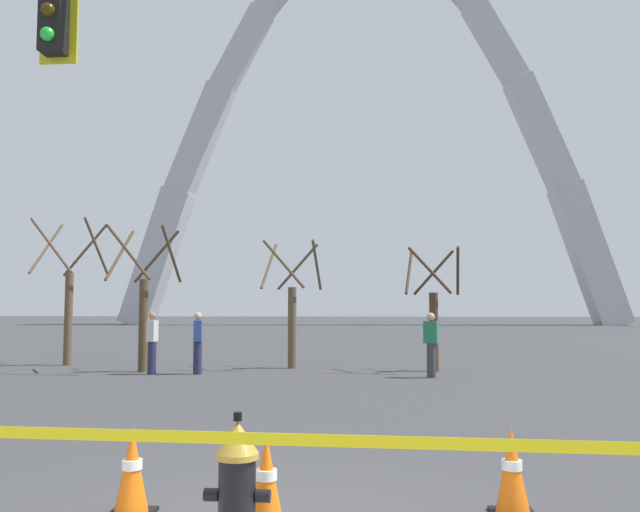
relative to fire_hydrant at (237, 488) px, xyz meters
name	(u,v)px	position (x,y,z in m)	size (l,w,h in m)	color
fire_hydrant	(237,488)	(0.00, 0.00, 0.00)	(0.46, 0.48, 0.99)	black
caution_tape_barrier	(287,472)	(0.39, -0.30, 0.19)	(5.86, 0.31, 0.94)	#232326
traffic_cone_by_hydrant	(512,472)	(2.09, 1.10, -0.11)	(0.36, 0.36, 0.73)	black
traffic_cone_mid_sidewalk	(266,482)	(0.10, 0.60, -0.11)	(0.36, 0.36, 0.73)	black
traffic_cone_curb_edge	(132,471)	(-1.07, 0.85, -0.11)	(0.36, 0.36, 0.73)	black
monument_arch	(367,143)	(0.18, 62.12, 17.99)	(50.46, 2.94, 42.01)	#B2B5BC
tree_far_left	(69,300)	(-8.22, 14.66, 1.47)	(2.00, 2.01, 4.35)	brown
tree_left_mid	(143,307)	(-5.27, 12.86, 1.26)	(1.80, 1.81, 3.90)	brown
tree_center_left	(292,311)	(-1.41, 14.24, 1.14)	(1.67, 1.68, 3.61)	brown
tree_center_right	(434,316)	(2.53, 13.67, 1.01)	(1.55, 1.56, 3.34)	#473323
pedestrian_walking_left	(198,342)	(-3.63, 12.36, 0.35)	(0.26, 0.37, 1.59)	#232847
pedestrian_standing_center	(152,342)	(-4.79, 12.21, 0.35)	(0.22, 0.35, 1.59)	#232847
pedestrian_walking_right	(431,344)	(2.32, 11.99, 0.35)	(0.39, 0.30, 1.59)	#38383D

